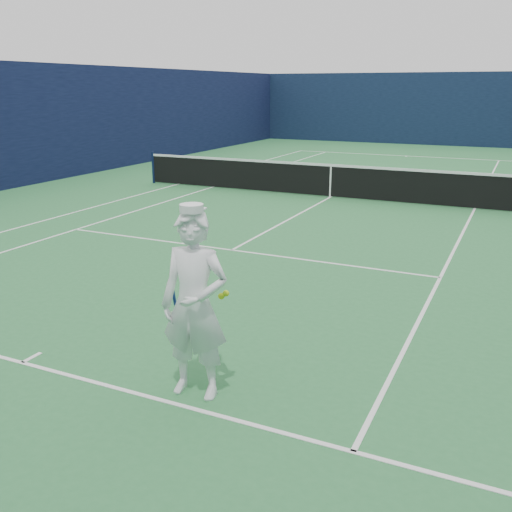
# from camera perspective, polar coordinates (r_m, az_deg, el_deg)

# --- Properties ---
(ground) EXTENTS (80.00, 80.00, 0.00)m
(ground) POSITION_cam_1_polar(r_m,az_deg,el_deg) (17.43, 7.40, 5.82)
(ground) COLOR #2B723B
(ground) RESTS_ON ground
(court_markings) EXTENTS (11.03, 23.83, 0.01)m
(court_markings) POSITION_cam_1_polar(r_m,az_deg,el_deg) (17.43, 7.40, 5.83)
(court_markings) COLOR white
(court_markings) RESTS_ON ground
(windscreen_fence) EXTENTS (20.12, 36.12, 4.00)m
(windscreen_fence) POSITION_cam_1_polar(r_m,az_deg,el_deg) (17.18, 7.65, 12.39)
(windscreen_fence) COLOR #0D1933
(windscreen_fence) RESTS_ON ground
(tennis_net) EXTENTS (12.88, 0.09, 1.07)m
(tennis_net) POSITION_cam_1_polar(r_m,az_deg,el_deg) (17.34, 7.47, 7.62)
(tennis_net) COLOR #141E4C
(tennis_net) RESTS_ON ground
(tennis_player) EXTENTS (0.85, 0.57, 2.09)m
(tennis_player) POSITION_cam_1_polar(r_m,az_deg,el_deg) (6.00, -6.15, -4.91)
(tennis_player) COLOR white
(tennis_player) RESTS_ON ground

